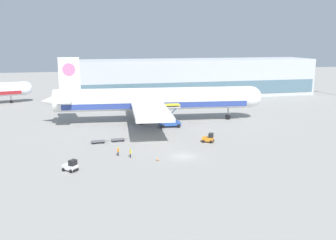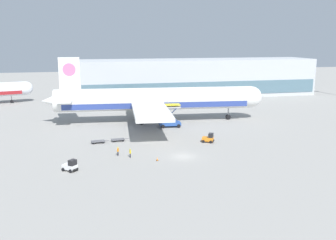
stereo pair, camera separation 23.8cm
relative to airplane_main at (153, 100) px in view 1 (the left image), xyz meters
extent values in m
plane|color=gray|center=(-0.24, -31.20, -5.84)|extent=(400.00, 400.00, 0.00)
cube|color=#B2B7BC|center=(25.80, 42.72, 1.16)|extent=(90.00, 18.00, 14.00)
cube|color=slate|center=(25.80, 33.62, -1.99)|extent=(88.20, 0.20, 4.90)
cylinder|color=white|center=(0.79, -0.07, 0.26)|extent=(52.31, 10.49, 5.80)
cube|color=#2D428E|center=(0.79, -0.07, -1.04)|extent=(48.16, 10.00, 1.45)
sphere|color=white|center=(26.68, -2.43, 0.26)|extent=(5.68, 5.68, 5.68)
cone|color=white|center=(-25.10, 2.28, 0.26)|extent=(6.85, 6.07, 5.51)
cube|color=white|center=(-20.96, 1.91, 7.16)|extent=(5.22, 0.91, 8.00)
cylinder|color=pink|center=(-20.96, 1.91, 8.12)|extent=(3.24, 0.84, 3.20)
cube|color=white|center=(-22.00, 2.00, 0.84)|extent=(4.76, 13.27, 0.50)
cube|color=white|center=(-1.80, 0.16, -0.46)|extent=(12.32, 48.53, 0.90)
cylinder|color=#9EA0A5|center=(-2.71, -9.87, -2.26)|extent=(4.44, 3.17, 2.80)
cylinder|color=#9EA0A5|center=(-0.89, 10.20, -2.26)|extent=(4.44, 3.17, 2.80)
cylinder|color=#9EA0A5|center=(20.47, -1.86, -3.19)|extent=(0.36, 0.36, 4.00)
cylinder|color=black|center=(20.47, -1.86, -5.19)|extent=(1.38, 1.01, 1.30)
cylinder|color=#9EA0A5|center=(-3.64, -2.88, -3.19)|extent=(0.36, 0.36, 4.00)
cylinder|color=black|center=(-3.64, -2.88, -5.19)|extent=(1.38, 1.01, 1.30)
cylinder|color=#9EA0A5|center=(-3.06, 3.49, -3.19)|extent=(0.36, 0.36, 4.00)
cylinder|color=black|center=(-3.06, 3.49, -5.19)|extent=(1.38, 1.01, 1.30)
sphere|color=silver|center=(-36.96, 41.43, -0.96)|extent=(4.55, 4.55, 4.55)
cylinder|color=#9EA0A5|center=(-41.81, 40.21, -3.72)|extent=(0.29, 0.29, 3.20)
cylinder|color=black|center=(-41.81, 40.21, -5.32)|extent=(1.18, 0.95, 1.04)
cube|color=#284C99|center=(2.96, -6.89, -5.04)|extent=(5.45, 3.46, 0.70)
cube|color=#B2B2B7|center=(2.96, -6.89, -0.80)|extent=(5.18, 3.29, 0.30)
cube|color=yellow|center=(2.96, -6.89, -0.25)|extent=(5.18, 3.29, 0.08)
cube|color=#284C99|center=(2.96, -6.89, -2.75)|extent=(4.27, 0.55, 4.00)
cube|color=#284C99|center=(2.96, -6.89, -2.75)|extent=(4.27, 0.55, 4.00)
cylinder|color=black|center=(5.04, -5.57, -5.39)|extent=(0.93, 0.44, 0.90)
cylinder|color=black|center=(4.77, -8.56, -5.39)|extent=(0.93, 0.44, 0.90)
cylinder|color=black|center=(1.16, -5.22, -5.39)|extent=(0.93, 0.44, 0.90)
cylinder|color=black|center=(0.88, -8.20, -5.39)|extent=(0.93, 0.44, 0.90)
cube|color=silver|center=(-20.62, -34.47, -5.14)|extent=(2.65, 2.58, 0.80)
cube|color=black|center=(-20.14, -34.91, -4.29)|extent=(1.50, 1.52, 0.90)
cube|color=black|center=(-19.71, -35.30, -5.42)|extent=(0.96, 1.04, 0.24)
cylinder|color=black|center=(-19.56, -34.49, -5.54)|extent=(0.61, 0.58, 0.60)
cylinder|color=black|center=(-20.49, -35.53, -5.54)|extent=(0.61, 0.58, 0.60)
cylinder|color=black|center=(-20.75, -33.42, -5.54)|extent=(0.61, 0.58, 0.60)
cylinder|color=black|center=(-21.69, -34.46, -5.54)|extent=(0.61, 0.58, 0.60)
cube|color=orange|center=(7.42, -22.80, -5.14)|extent=(2.69, 2.36, 0.80)
cube|color=black|center=(7.98, -23.13, -4.29)|extent=(1.40, 1.52, 0.90)
cube|color=black|center=(8.49, -23.42, -5.42)|extent=(0.77, 1.17, 0.24)
cylinder|color=black|center=(8.47, -22.60, -5.54)|extent=(0.64, 0.51, 0.60)
cylinder|color=black|center=(7.77, -23.81, -5.54)|extent=(0.64, 0.51, 0.60)
cylinder|color=black|center=(7.07, -21.80, -5.54)|extent=(0.64, 0.51, 0.60)
cylinder|color=black|center=(6.37, -23.01, -5.54)|extent=(0.64, 0.51, 0.60)
cube|color=#56565B|center=(-15.28, -18.29, -5.42)|extent=(2.92, 1.73, 0.12)
cube|color=#56565B|center=(-13.44, -18.13, -5.42)|extent=(0.90, 0.16, 0.08)
cylinder|color=black|center=(-14.36, -17.57, -5.66)|extent=(0.37, 0.17, 0.36)
cylinder|color=black|center=(-14.25, -18.84, -5.66)|extent=(0.37, 0.17, 0.36)
cylinder|color=black|center=(-16.31, -17.74, -5.66)|extent=(0.37, 0.17, 0.36)
cylinder|color=black|center=(-16.20, -19.01, -5.66)|extent=(0.37, 0.17, 0.36)
cube|color=#56565B|center=(-11.05, -17.71, -5.42)|extent=(2.92, 1.73, 0.12)
cube|color=#56565B|center=(-9.21, -17.55, -5.42)|extent=(0.90, 0.16, 0.08)
cylinder|color=black|center=(-10.13, -16.99, -5.66)|extent=(0.37, 0.17, 0.36)
cylinder|color=black|center=(-10.02, -18.26, -5.66)|extent=(0.37, 0.17, 0.36)
cylinder|color=black|center=(-12.08, -17.16, -5.66)|extent=(0.37, 0.17, 0.36)
cylinder|color=black|center=(-11.97, -18.43, -5.66)|extent=(0.37, 0.17, 0.36)
cylinder|color=black|center=(-12.00, -27.91, -5.43)|extent=(0.14, 0.14, 0.81)
cylinder|color=black|center=(-12.08, -28.09, -5.43)|extent=(0.14, 0.14, 0.81)
cube|color=orange|center=(-12.04, -28.00, -4.72)|extent=(0.35, 0.42, 0.61)
cylinder|color=orange|center=(-11.94, -27.78, -4.69)|extent=(0.09, 0.09, 0.55)
cylinder|color=orange|center=(-12.14, -28.22, -4.69)|extent=(0.09, 0.09, 0.55)
sphere|color=#DBB28E|center=(-12.04, -28.00, -4.31)|extent=(0.22, 0.22, 0.22)
sphere|color=yellow|center=(-12.04, -28.00, -4.25)|extent=(0.21, 0.21, 0.21)
cylinder|color=black|center=(-9.95, -29.74, -5.44)|extent=(0.14, 0.14, 0.80)
cylinder|color=black|center=(-9.96, -29.54, -5.44)|extent=(0.14, 0.14, 0.80)
cube|color=yellow|center=(-9.96, -29.64, -4.74)|extent=(0.25, 0.38, 0.60)
cylinder|color=yellow|center=(-9.94, -29.88, -4.71)|extent=(0.09, 0.09, 0.54)
cylinder|color=yellow|center=(-9.98, -29.40, -4.71)|extent=(0.09, 0.09, 0.54)
sphere|color=#846047|center=(-9.96, -29.64, -4.33)|extent=(0.22, 0.22, 0.22)
sphere|color=yellow|center=(-9.96, -29.64, -4.27)|extent=(0.21, 0.21, 0.21)
cube|color=black|center=(-5.44, -32.49, -5.82)|extent=(0.40, 0.40, 0.04)
cone|color=orange|center=(-5.44, -32.49, -5.49)|extent=(0.32, 0.32, 0.62)
cylinder|color=white|center=(-5.44, -32.49, -5.46)|extent=(0.19, 0.19, 0.09)
camera|label=1|loc=(-18.23, -95.41, 15.42)|focal=40.00mm
camera|label=2|loc=(-18.00, -95.46, 15.42)|focal=40.00mm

